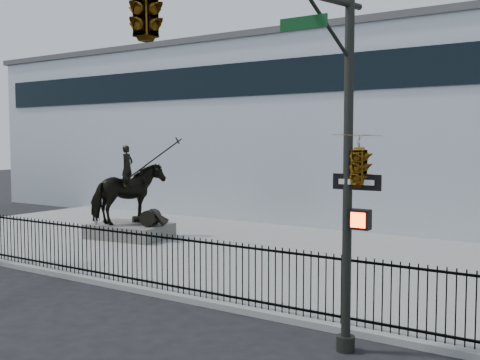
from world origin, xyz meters
The scene contains 7 objects.
ground centered at (0.00, 0.00, 0.00)m, with size 120.00×120.00×0.00m, color black.
plaza centered at (0.00, 7.00, 0.07)m, with size 30.00×12.00×0.15m, color gray.
building centered at (0.00, 20.00, 4.50)m, with size 44.00×14.00×9.00m, color silver.
picket_fence centered at (0.00, 1.25, 0.90)m, with size 22.10×0.10×1.50m.
statue_plinth centered at (-4.91, 6.56, 0.44)m, with size 3.07×2.11×0.57m, color #5C5A54.
equestrian_statue centered at (-4.85, 6.57, 1.93)m, with size 3.91×2.67×3.33m.
traffic_signal_right centered at (6.47, -2.00, 4.85)m, with size 2.17×6.86×7.00m.
Camera 1 is at (11.09, -9.82, 4.07)m, focal length 42.00 mm.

